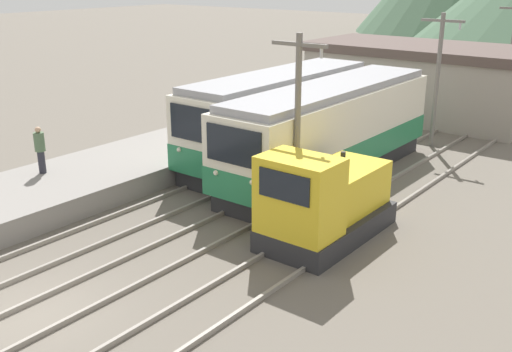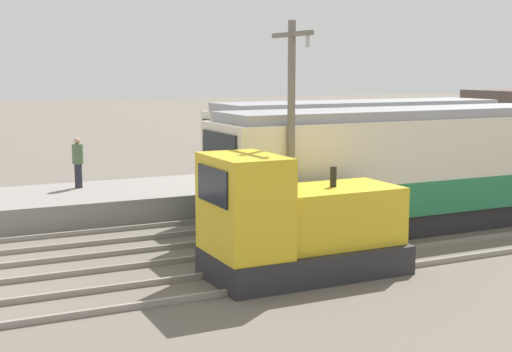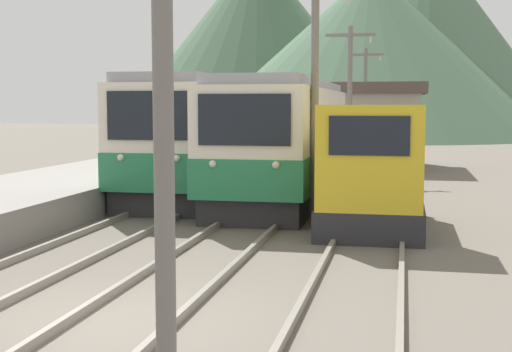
{
  "view_description": "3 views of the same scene",
  "coord_description": "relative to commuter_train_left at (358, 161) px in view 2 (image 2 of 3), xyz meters",
  "views": [
    {
      "loc": [
        12.05,
        -6.5,
        7.96
      ],
      "look_at": [
        0.96,
        7.7,
        1.74
      ],
      "focal_mm": 42.0,
      "sensor_mm": 36.0,
      "label": 1
    },
    {
      "loc": [
        17.83,
        0.08,
        4.93
      ],
      "look_at": [
        -0.94,
        9.15,
        1.81
      ],
      "focal_mm": 50.0,
      "sensor_mm": 36.0,
      "label": 2
    },
    {
      "loc": [
        3.93,
        -8.94,
        2.99
      ],
      "look_at": [
        0.46,
        7.67,
        1.3
      ],
      "focal_mm": 50.0,
      "sensor_mm": 36.0,
      "label": 3
    }
  ],
  "objects": [
    {
      "name": "commuter_train_left",
      "position": [
        0.0,
        0.0,
        0.0
      ],
      "size": [
        2.84,
        10.68,
        3.87
      ],
      "color": "#28282B",
      "rests_on": "ground"
    },
    {
      "name": "commuter_train_center",
      "position": [
        2.8,
        -0.44,
        -0.05
      ],
      "size": [
        2.84,
        11.97,
        3.76
      ],
      "color": "#28282B",
      "rests_on": "ground"
    },
    {
      "name": "shunting_locomotive",
      "position": [
        5.8,
        -5.67,
        -0.58
      ],
      "size": [
        2.4,
        4.83,
        3.0
      ],
      "color": "#28282B",
      "rests_on": "ground"
    },
    {
      "name": "catenary_mast_mid",
      "position": [
        4.31,
        -4.99,
        1.6
      ],
      "size": [
        2.0,
        0.2,
        6.17
      ],
      "color": "slate",
      "rests_on": "ground"
    },
    {
      "name": "person_on_platform",
      "position": [
        -4.59,
        -8.65,
        -0.02
      ],
      "size": [
        0.38,
        0.38,
        1.77
      ],
      "color": "#282833",
      "rests_on": "platform_left"
    }
  ]
}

